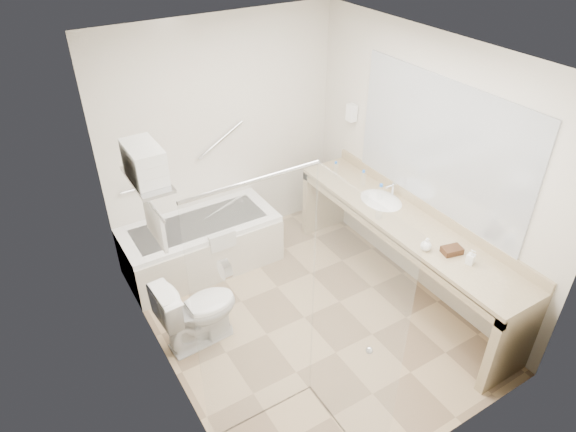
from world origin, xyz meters
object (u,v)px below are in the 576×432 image
amenity_basket (452,250)px  vanity_counter (404,238)px  bathtub (202,245)px  toilet (198,311)px  water_bottle_left (380,194)px

amenity_basket → vanity_counter: bearing=88.6°
bathtub → toilet: toilet is taller
bathtub → toilet: bearing=-114.8°
bathtub → vanity_counter: 2.09m
vanity_counter → amenity_basket: 0.62m
toilet → water_bottle_left: (1.97, -0.03, 0.59)m
bathtub → water_bottle_left: water_bottle_left is taller
bathtub → amenity_basket: bearing=-52.4°
water_bottle_left → toilet: bearing=179.1°
bathtub → water_bottle_left: (1.52, -1.00, 0.67)m
vanity_counter → water_bottle_left: bearing=90.7°
bathtub → toilet: 1.08m
bathtub → amenity_basket: 2.55m
vanity_counter → toilet: (-1.97, 0.41, -0.29)m
toilet → amenity_basket: size_ratio=4.27×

